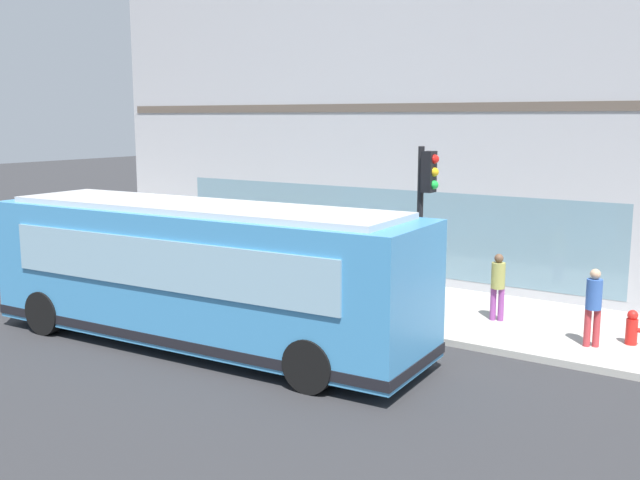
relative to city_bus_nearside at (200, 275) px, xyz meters
name	(u,v)px	position (x,y,z in m)	size (l,w,h in m)	color
ground	(214,343)	(0.27, -0.09, -1.55)	(120.00, 120.00, 0.00)	#2D2D30
sidewalk_curb	(334,295)	(5.13, -0.09, -1.48)	(4.52, 40.00, 0.15)	#B2ADA3
building_corner	(443,123)	(12.00, -0.09, 3.09)	(9.27, 20.15, 9.30)	#A8A8AD
city_bus_nearside	(200,275)	(0.00, 0.00, 0.00)	(3.11, 10.17, 3.07)	#3F8CC6
traffic_light_near_corner	(425,203)	(3.41, -3.57, 1.44)	(0.32, 0.49, 4.08)	black
fire_hydrant	(632,328)	(4.70, -7.77, -1.04)	(0.35, 0.35, 0.74)	red
pedestrian_by_light_pole	(190,244)	(4.77, 4.88, -0.49)	(0.32, 0.32, 1.59)	#3F8C4C
pedestrian_near_hydrant	(276,241)	(6.78, 3.14, -0.53)	(0.32, 0.32, 1.54)	black
pedestrian_walking_along_curb	(498,283)	(4.90, -4.77, -0.50)	(0.32, 0.32, 1.59)	#8C3F8C
pedestrian_near_building_entrance	(594,302)	(4.08, -7.11, -0.46)	(0.32, 0.32, 1.65)	#B23338
newspaper_vending_box	(149,255)	(4.42, 6.32, -0.95)	(0.44, 0.42, 0.90)	#263F99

